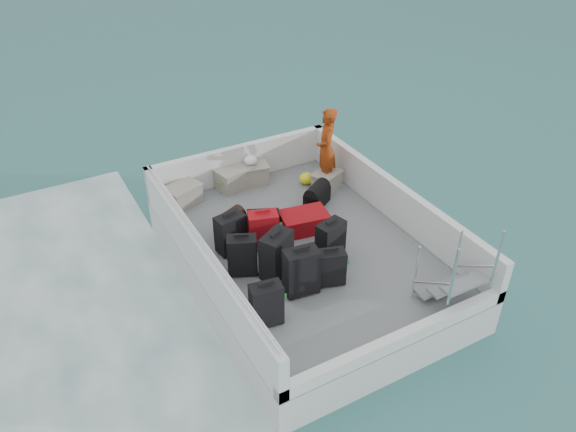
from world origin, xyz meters
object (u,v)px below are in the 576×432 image
suitcase_1 (242,256)px  suitcase_7 (330,240)px  suitcase_0 (266,305)px  suitcase_2 (231,234)px  suitcase_5 (263,231)px  passenger (326,149)px  suitcase_4 (276,255)px  crate_3 (327,181)px  suitcase_6 (331,268)px  crate_1 (234,178)px  crate_2 (251,174)px  suitcase_8 (304,221)px  suitcase_3 (301,272)px  crate_0 (183,196)px

suitcase_1 → suitcase_7: bearing=13.0°
suitcase_0 → suitcase_2: (0.25, 1.70, -0.00)m
suitcase_0 → suitcase_5: 1.69m
suitcase_7 → suitcase_5: bearing=123.1°
suitcase_1 → passenger: passenger is taller
suitcase_4 → crate_3: size_ratio=1.43×
suitcase_4 → suitcase_6: (0.60, -0.54, -0.08)m
crate_1 → passenger: (1.52, -0.74, 0.58)m
suitcase_0 → suitcase_7: bearing=37.2°
suitcase_7 → suitcase_1: bearing=152.5°
suitcase_4 → crate_2: 2.77m
suitcase_4 → suitcase_7: suitcase_4 is taller
suitcase_0 → suitcase_4: bearing=63.4°
suitcase_0 → suitcase_8: bearing=55.9°
suitcase_3 → suitcase_5: bearing=96.6°
suitcase_2 → crate_3: size_ratio=1.27×
suitcase_7 → suitcase_8: 0.85m
suitcase_3 → suitcase_8: bearing=65.3°
suitcase_4 → crate_1: size_ratio=1.19×
suitcase_0 → suitcase_7: 1.73m
crate_2 → crate_3: (1.13, -0.87, -0.02)m
suitcase_0 → crate_3: (2.58, 2.59, -0.17)m
crate_2 → suitcase_3: bearing=-103.1°
suitcase_6 → suitcase_0: bearing=-149.6°
suitcase_5 → suitcase_8: bearing=26.8°
suitcase_5 → crate_1: (0.37, 1.93, -0.14)m
suitcase_6 → crate_1: (-0.09, 3.17, -0.10)m
suitcase_5 → suitcase_6: 1.32m
passenger → suitcase_0: bearing=-15.0°
suitcase_0 → crate_3: bearing=54.0°
suitcase_3 → crate_2: 3.23m
suitcase_2 → suitcase_7: 1.55m
suitcase_2 → suitcase_3: bearing=-81.6°
suitcase_7 → crate_1: suitcase_7 is taller
suitcase_1 → passenger: size_ratio=0.42×
suitcase_7 → crate_0: (-1.46, 2.54, -0.14)m
suitcase_1 → suitcase_2: (0.08, 0.59, 0.00)m
crate_1 → crate_3: 1.71m
suitcase_7 → crate_3: 2.06m
suitcase_7 → crate_1: (-0.43, 2.63, -0.13)m
crate_0 → crate_2: 1.38m
suitcase_2 → suitcase_0: bearing=-108.5°
suitcase_6 → crate_1: suitcase_6 is taller
suitcase_1 → suitcase_8: 1.49m
suitcase_5 → suitcase_8: size_ratio=0.82×
suitcase_6 → passenger: passenger is taller
crate_0 → crate_1: size_ratio=0.93×
suitcase_3 → crate_3: 2.94m
suitcase_4 → suitcase_3: bearing=-104.7°
suitcase_3 → suitcase_2: bearing=115.7°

